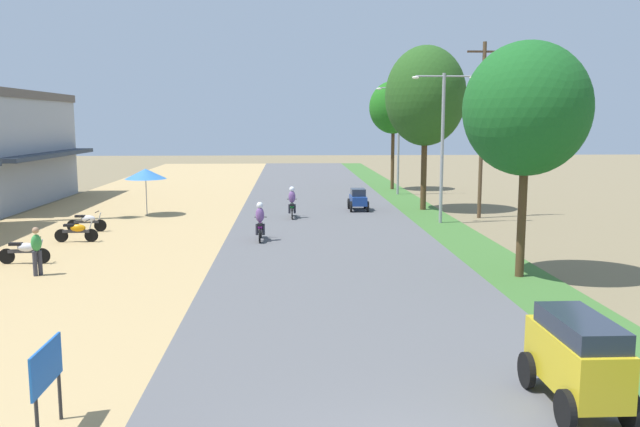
# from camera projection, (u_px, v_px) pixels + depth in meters

# --- Properties ---
(parked_motorbike_third) EXTENTS (1.80, 0.54, 0.94)m
(parked_motorbike_third) POSITION_uv_depth(u_px,v_px,m) (25.00, 250.00, 22.96)
(parked_motorbike_third) COLOR black
(parked_motorbike_third) RESTS_ON dirt_shoulder
(parked_motorbike_fourth) EXTENTS (1.80, 0.54, 0.94)m
(parked_motorbike_fourth) POSITION_uv_depth(u_px,v_px,m) (77.00, 231.00, 27.11)
(parked_motorbike_fourth) COLOR black
(parked_motorbike_fourth) RESTS_ON dirt_shoulder
(parked_motorbike_fifth) EXTENTS (1.80, 0.54, 0.94)m
(parked_motorbike_fifth) POSITION_uv_depth(u_px,v_px,m) (87.00, 221.00, 29.68)
(parked_motorbike_fifth) COLOR black
(parked_motorbike_fifth) RESTS_ON dirt_shoulder
(street_signboard) EXTENTS (0.06, 1.30, 1.50)m
(street_signboard) POSITION_uv_depth(u_px,v_px,m) (47.00, 372.00, 10.38)
(street_signboard) COLOR #262628
(street_signboard) RESTS_ON dirt_shoulder
(vendor_umbrella) EXTENTS (2.20, 2.20, 2.52)m
(vendor_umbrella) POSITION_uv_depth(u_px,v_px,m) (146.00, 174.00, 34.62)
(vendor_umbrella) COLOR #99999E
(vendor_umbrella) RESTS_ON dirt_shoulder
(pedestrian_on_shoulder) EXTENTS (0.41, 0.43, 1.62)m
(pedestrian_on_shoulder) POSITION_uv_depth(u_px,v_px,m) (37.00, 249.00, 21.16)
(pedestrian_on_shoulder) COLOR #33333D
(pedestrian_on_shoulder) RESTS_ON dirt_shoulder
(median_tree_nearest) EXTENTS (4.00, 4.00, 7.55)m
(median_tree_nearest) POSITION_uv_depth(u_px,v_px,m) (527.00, 109.00, 20.42)
(median_tree_nearest) COLOR #4C351E
(median_tree_nearest) RESTS_ON median_strip
(median_tree_second) EXTENTS (4.53, 4.53, 9.25)m
(median_tree_second) POSITION_uv_depth(u_px,v_px,m) (425.00, 96.00, 36.29)
(median_tree_second) COLOR #4C351E
(median_tree_second) RESTS_ON median_strip
(median_tree_third) EXTENTS (3.57, 3.57, 7.99)m
(median_tree_third) POSITION_uv_depth(u_px,v_px,m) (393.00, 108.00, 47.59)
(median_tree_third) COLOR #4C351E
(median_tree_third) RESTS_ON median_strip
(streetlamp_near) EXTENTS (3.16, 0.20, 7.36)m
(streetlamp_near) POSITION_uv_depth(u_px,v_px,m) (443.00, 137.00, 31.75)
(streetlamp_near) COLOR gray
(streetlamp_near) RESTS_ON median_strip
(streetlamp_mid) EXTENTS (3.16, 0.20, 7.45)m
(streetlamp_mid) POSITION_uv_depth(u_px,v_px,m) (399.00, 132.00, 44.45)
(streetlamp_mid) COLOR gray
(streetlamp_mid) RESTS_ON median_strip
(utility_pole_near) EXTENTS (1.80, 0.20, 9.15)m
(utility_pole_near) POSITION_uv_depth(u_px,v_px,m) (482.00, 128.00, 33.70)
(utility_pole_near) COLOR brown
(utility_pole_near) RESTS_ON ground
(car_van_yellow) EXTENTS (1.19, 2.41, 1.67)m
(car_van_yellow) POSITION_uv_depth(u_px,v_px,m) (577.00, 356.00, 11.31)
(car_van_yellow) COLOR gold
(car_van_yellow) RESTS_ON road_strip
(car_hatchback_blue) EXTENTS (1.04, 2.00, 1.23)m
(car_hatchback_blue) POSITION_uv_depth(u_px,v_px,m) (358.00, 199.00, 36.68)
(car_hatchback_blue) COLOR navy
(car_hatchback_blue) RESTS_ON road_strip
(motorbike_ahead_second) EXTENTS (0.54, 1.80, 1.66)m
(motorbike_ahead_second) POSITION_uv_depth(u_px,v_px,m) (260.00, 222.00, 27.33)
(motorbike_ahead_second) COLOR black
(motorbike_ahead_second) RESTS_ON road_strip
(motorbike_ahead_third) EXTENTS (0.54, 1.80, 1.66)m
(motorbike_ahead_third) POSITION_uv_depth(u_px,v_px,m) (292.00, 203.00, 33.79)
(motorbike_ahead_third) COLOR black
(motorbike_ahead_third) RESTS_ON road_strip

